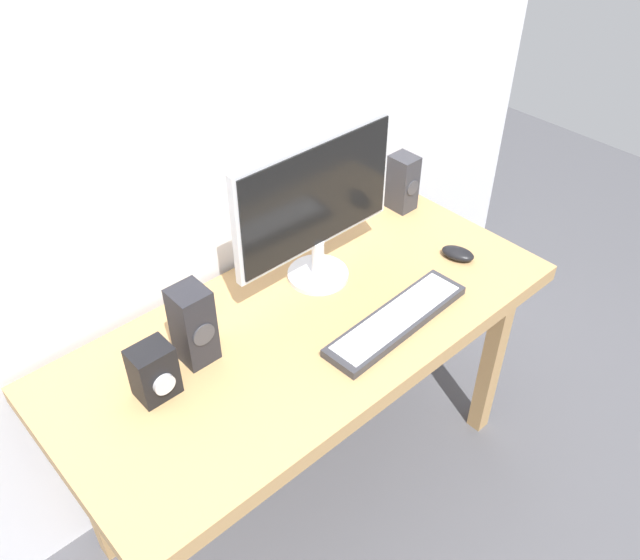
{
  "coord_description": "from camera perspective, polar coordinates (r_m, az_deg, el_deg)",
  "views": [
    {
      "loc": [
        -0.87,
        -1.01,
        1.99
      ],
      "look_at": [
        0.04,
        0.0,
        0.87
      ],
      "focal_mm": 37.41,
      "sensor_mm": 36.0,
      "label": 1
    }
  ],
  "objects": [
    {
      "name": "speaker_left",
      "position": [
        1.68,
        -10.81,
        -3.8
      ],
      "size": [
        0.09,
        0.09,
        0.22
      ],
      "color": "#232328",
      "rests_on": "desk"
    },
    {
      "name": "ground_plane",
      "position": [
        2.39,
        -0.83,
        -16.81
      ],
      "size": [
        6.0,
        6.0,
        0.0
      ],
      "primitive_type": "plane",
      "color": "#4C4C51"
    },
    {
      "name": "desk",
      "position": [
        1.88,
        -1.02,
        -5.35
      ],
      "size": [
        1.43,
        0.65,
        0.75
      ],
      "color": "tan",
      "rests_on": "ground_plane"
    },
    {
      "name": "audio_controller",
      "position": [
        1.64,
        -14.03,
        -7.64
      ],
      "size": [
        0.1,
        0.09,
        0.15
      ],
      "color": "black",
      "rests_on": "desk"
    },
    {
      "name": "mouse",
      "position": [
        2.07,
        11.71,
        2.24
      ],
      "size": [
        0.09,
        0.12,
        0.03
      ],
      "primitive_type": "ellipsoid",
      "rotation": [
        0.0,
        0.0,
        0.29
      ],
      "color": "black",
      "rests_on": "desk"
    },
    {
      "name": "keyboard_primary",
      "position": [
        1.82,
        6.58,
        -3.42
      ],
      "size": [
        0.47,
        0.14,
        0.03
      ],
      "color": "#333338",
      "rests_on": "desk"
    },
    {
      "name": "speaker_right",
      "position": [
        2.24,
        7.08,
        8.27
      ],
      "size": [
        0.07,
        0.09,
        0.19
      ],
      "color": "#333338",
      "rests_on": "desk"
    },
    {
      "name": "wall_back",
      "position": [
        1.7,
        -10.19,
        22.08
      ],
      "size": [
        2.77,
        0.04,
        3.0
      ],
      "primitive_type": "cube",
      "color": "silver",
      "rests_on": "ground_plane"
    },
    {
      "name": "monitor",
      "position": [
        1.83,
        -0.37,
        6.48
      ],
      "size": [
        0.54,
        0.18,
        0.44
      ],
      "color": "silver",
      "rests_on": "desk"
    }
  ]
}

